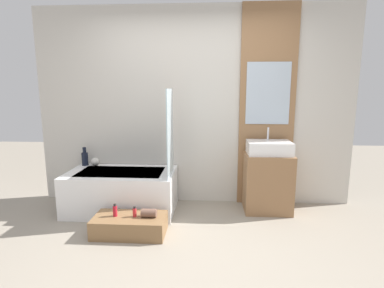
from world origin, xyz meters
name	(u,v)px	position (x,y,z in m)	size (l,w,h in m)	color
ground_plane	(183,264)	(0.00, 0.00, 0.00)	(12.00, 12.00, 0.00)	gray
wall_tiled_back	(193,107)	(0.00, 1.58, 1.30)	(4.20, 0.06, 2.60)	beige
wall_wood_accent	(267,107)	(0.96, 1.53, 1.32)	(0.71, 0.04, 2.60)	#8E6642
bathtub	(122,191)	(-0.89, 1.15, 0.26)	(1.35, 0.75, 0.51)	white
glass_shower_screen	(170,133)	(-0.25, 1.05, 1.03)	(0.01, 0.50, 1.03)	silver
wooden_step_bench	(130,225)	(-0.62, 0.52, 0.10)	(0.77, 0.40, 0.20)	olive
vanity_cabinet	(267,182)	(0.96, 1.28, 0.37)	(0.58, 0.47, 0.74)	#8E6642
sink	(269,148)	(0.96, 1.28, 0.82)	(0.54, 0.38, 0.32)	white
vase_tall_dark	(85,158)	(-1.47, 1.44, 0.62)	(0.08, 0.08, 0.25)	black
vase_round_light	(95,162)	(-1.33, 1.43, 0.57)	(0.11, 0.11, 0.11)	silver
bottle_soap_primary	(115,211)	(-0.78, 0.52, 0.26)	(0.05, 0.05, 0.14)	#B21928
bottle_soap_secondary	(135,212)	(-0.57, 0.52, 0.25)	(0.04, 0.04, 0.11)	red
towel_roll	(149,213)	(-0.41, 0.52, 0.24)	(0.09, 0.09, 0.16)	brown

